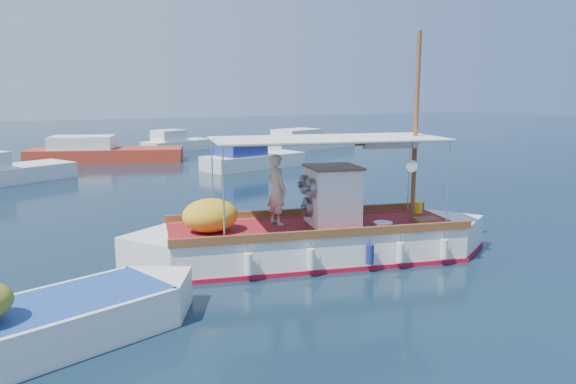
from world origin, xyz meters
name	(u,v)px	position (x,y,z in m)	size (l,w,h in m)	color
ground	(303,258)	(0.00, 0.00, 0.00)	(160.00, 160.00, 0.00)	black
fishing_caique	(312,239)	(0.15, -0.19, 0.54)	(9.85, 4.19, 6.14)	white
dinghy	(21,334)	(-6.86, -2.86, 0.35)	(6.49, 3.45, 1.68)	white
bg_boat_n	(101,153)	(-1.83, 24.34, 0.49)	(9.88, 5.68, 1.80)	#AA2F1C
bg_boat_ne	(251,160)	(5.43, 16.95, 0.49)	(6.43, 3.72, 1.80)	silver
bg_boat_e	(306,143)	(13.16, 24.92, 0.49)	(8.78, 5.35, 1.80)	silver
bg_boat_far_n	(176,145)	(4.00, 28.08, 0.49)	(5.65, 3.93, 1.80)	silver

